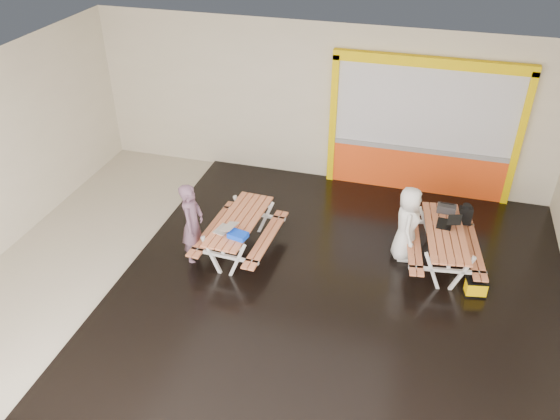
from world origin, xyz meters
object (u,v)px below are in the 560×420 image
(blue_pouch, at_px, (238,235))
(fluke_bag, at_px, (476,287))
(person_left, at_px, (192,224))
(picnic_table_right, at_px, (444,239))
(picnic_table_left, at_px, (240,228))
(backpack, at_px, (465,214))
(person_right, at_px, (407,224))
(toolbox, at_px, (446,209))
(dark_case, at_px, (408,252))
(laptop_right, at_px, (448,222))
(laptop_left, at_px, (225,228))

(blue_pouch, bearing_deg, fluke_bag, 6.39)
(blue_pouch, bearing_deg, person_left, 172.21)
(picnic_table_right, height_order, fluke_bag, picnic_table_right)
(picnic_table_left, distance_m, backpack, 4.16)
(person_left, distance_m, backpack, 4.98)
(person_left, bearing_deg, person_right, -78.38)
(toolbox, bearing_deg, dark_case, -135.58)
(dark_case, xyz_separation_m, fluke_bag, (1.17, -0.79, 0.08))
(toolbox, distance_m, fluke_bag, 1.60)
(picnic_table_right, distance_m, person_right, 0.69)
(picnic_table_left, relative_size, picnic_table_right, 0.95)
(person_left, distance_m, laptop_right, 4.51)
(picnic_table_left, xyz_separation_m, person_left, (-0.73, -0.40, 0.21))
(laptop_left, relative_size, dark_case, 1.25)
(person_right, xyz_separation_m, dark_case, (0.09, 0.08, -0.67))
(picnic_table_left, xyz_separation_m, laptop_right, (3.61, 0.84, 0.23))
(person_right, height_order, toolbox, person_right)
(fluke_bag, bearing_deg, laptop_right, 121.94)
(laptop_left, distance_m, dark_case, 3.39)
(blue_pouch, bearing_deg, laptop_right, 21.65)
(toolbox, distance_m, dark_case, 1.05)
(picnic_table_right, distance_m, laptop_left, 3.84)
(picnic_table_right, distance_m, toolbox, 0.68)
(picnic_table_left, relative_size, laptop_left, 4.54)
(person_right, distance_m, blue_pouch, 2.99)
(person_left, height_order, backpack, person_left)
(fluke_bag, bearing_deg, person_right, 150.54)
(picnic_table_right, xyz_separation_m, fluke_bag, (0.60, -0.71, -0.38))
(laptop_left, height_order, dark_case, laptop_left)
(toolbox, height_order, backpack, toolbox)
(person_left, relative_size, dark_case, 4.61)
(picnic_table_right, xyz_separation_m, backpack, (0.34, 0.75, 0.11))
(laptop_right, height_order, blue_pouch, laptop_right)
(laptop_left, bearing_deg, person_left, -179.51)
(picnic_table_right, relative_size, dark_case, 5.93)
(dark_case, bearing_deg, fluke_bag, -34.17)
(blue_pouch, distance_m, backpack, 4.22)
(picnic_table_right, distance_m, fluke_bag, 1.00)
(person_left, distance_m, toolbox, 4.61)
(person_left, height_order, person_right, person_left)
(picnic_table_right, height_order, laptop_left, laptop_left)
(person_right, xyz_separation_m, blue_pouch, (-2.75, -1.16, 0.01))
(person_right, distance_m, laptop_right, 0.72)
(picnic_table_right, relative_size, backpack, 5.02)
(fluke_bag, bearing_deg, toolbox, 114.66)
(picnic_table_left, distance_m, toolbox, 3.79)
(person_right, distance_m, dark_case, 0.68)
(laptop_right, distance_m, fluke_bag, 1.24)
(toolbox, bearing_deg, blue_pouch, -152.26)
(picnic_table_left, height_order, laptop_right, laptop_right)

